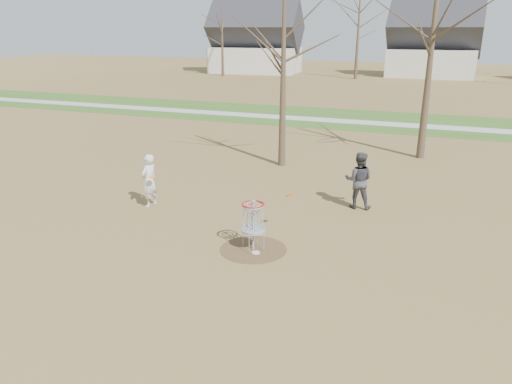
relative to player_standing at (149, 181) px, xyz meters
The scene contains 11 objects.
ground 4.93m from the player_standing, 23.90° to the right, with size 160.00×160.00×0.00m, color brown.
green_band 19.56m from the player_standing, 76.89° to the left, with size 160.00×8.00×0.01m, color #2D5119.
footpath 18.59m from the player_standing, 76.19° to the left, with size 160.00×1.50×0.01m, color #9E9E99.
dirt_circle 4.93m from the player_standing, 23.90° to the right, with size 1.80×1.80×0.01m, color #47331E.
player_standing is the anchor object (origin of this frame).
player_throwing 6.84m from the player_standing, 19.87° to the left, with size 0.91×0.71×1.87m, color #3B393F.
disc_grounded 5.14m from the player_standing, 25.35° to the right, with size 0.22×0.22×0.02m, color silver.
discs_in_play 2.81m from the player_standing, ahead, with size 4.89×0.51×0.09m.
disc_golf_basket 4.85m from the player_standing, 23.90° to the right, with size 0.64×0.64×1.35m.
bare_trees 34.68m from the player_standing, 79.59° to the left, with size 52.62×44.98×9.00m.
houses_row 51.41m from the player_standing, 80.19° to the left, with size 56.51×10.01×7.26m.
Camera 1 is at (4.45, -11.36, 5.64)m, focal length 35.00 mm.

